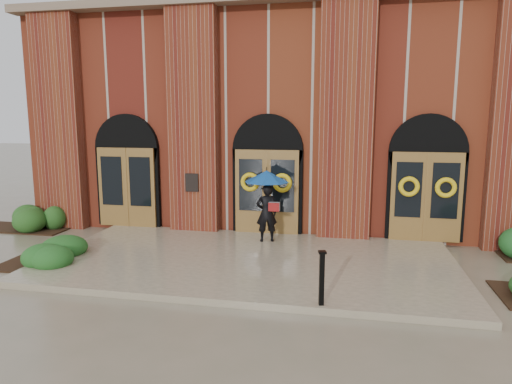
# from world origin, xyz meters

# --- Properties ---
(ground) EXTENTS (90.00, 90.00, 0.00)m
(ground) POSITION_xyz_m (0.00, 0.00, 0.00)
(ground) COLOR gray
(ground) RESTS_ON ground
(landing) EXTENTS (10.00, 5.30, 0.15)m
(landing) POSITION_xyz_m (0.00, 0.15, 0.07)
(landing) COLOR tan
(landing) RESTS_ON ground
(church_building) EXTENTS (16.20, 12.53, 7.00)m
(church_building) POSITION_xyz_m (0.00, 8.78, 3.50)
(church_building) COLOR maroon
(church_building) RESTS_ON ground
(man_with_umbrella) EXTENTS (1.59, 1.59, 2.00)m
(man_with_umbrella) POSITION_xyz_m (0.16, 1.79, 1.55)
(man_with_umbrella) COLOR black
(man_with_umbrella) RESTS_ON landing
(metal_post) EXTENTS (0.17, 0.17, 1.03)m
(metal_post) POSITION_xyz_m (1.93, -2.35, 0.69)
(metal_post) COLOR black
(metal_post) RESTS_ON landing
(hedge_wall_left) EXTENTS (2.83, 1.13, 0.73)m
(hedge_wall_left) POSITION_xyz_m (-8.00, 2.20, 0.36)
(hedge_wall_left) COLOR #214C19
(hedge_wall_left) RESTS_ON ground
(hedge_front_left) EXTENTS (1.60, 1.37, 0.57)m
(hedge_front_left) POSITION_xyz_m (-5.10, -0.83, 0.28)
(hedge_front_left) COLOR #1E511C
(hedge_front_left) RESTS_ON ground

